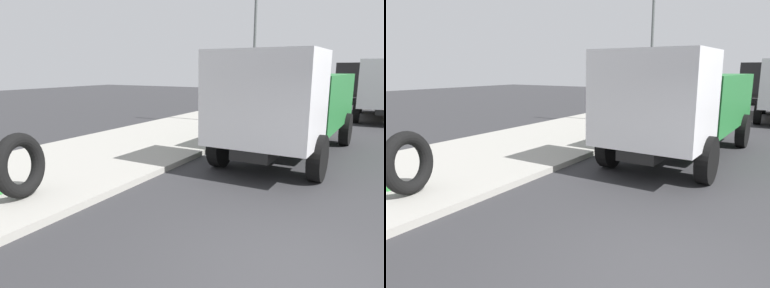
% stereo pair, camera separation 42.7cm
% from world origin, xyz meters
% --- Properties ---
extents(ground_plane, '(80.00, 80.00, 0.00)m').
position_xyz_m(ground_plane, '(0.00, 0.00, 0.00)').
color(ground_plane, '#2D2D30').
extents(loose_tire, '(1.30, 0.65, 1.27)m').
position_xyz_m(loose_tire, '(-0.19, 5.19, 0.78)').
color(loose_tire, black).
rests_on(loose_tire, sidewalk_curb).
extents(dump_truck_green, '(7.05, 2.91, 3.00)m').
position_xyz_m(dump_truck_green, '(6.24, 1.74, 1.61)').
color(dump_truck_green, '#237033').
rests_on(dump_truck_green, ground).
extents(dump_truck_red, '(7.03, 2.88, 3.00)m').
position_xyz_m(dump_truck_red, '(27.01, 1.63, 1.61)').
color(dump_truck_red, red).
rests_on(dump_truck_red, ground).
extents(dump_truck_blue, '(7.06, 2.95, 3.00)m').
position_xyz_m(dump_truck_blue, '(35.18, 0.54, 1.61)').
color(dump_truck_blue, '#1E3899').
rests_on(dump_truck_blue, ground).
extents(street_light_pole, '(0.12, 0.12, 6.72)m').
position_xyz_m(street_light_pole, '(10.75, 4.54, 3.51)').
color(street_light_pole, '#595B5E').
rests_on(street_light_pole, sidewalk_curb).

